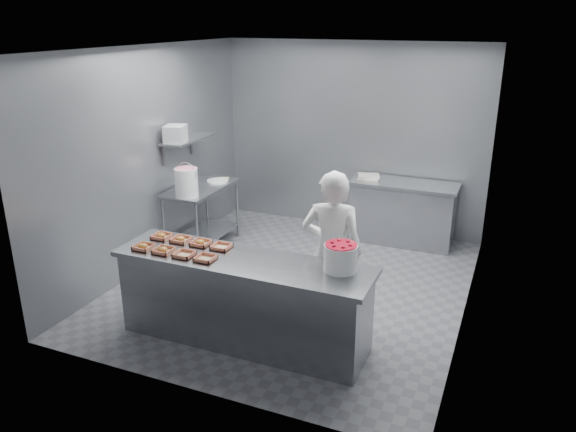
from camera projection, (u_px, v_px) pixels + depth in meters
The scene contains 24 objects.
floor at pixel (295, 285), 6.91m from camera, with size 4.50×4.50×0.00m, color #4C4C51.
ceiling at pixel (296, 48), 5.96m from camera, with size 4.50×4.50×0.00m, color white.
wall_back at pixel (352, 138), 8.38m from camera, with size 4.00×0.04×2.80m, color slate.
wall_left at pixel (150, 159), 7.17m from camera, with size 0.04×4.50×2.80m, color slate.
wall_right at pixel (477, 195), 5.70m from camera, with size 0.04×4.50×2.80m, color slate.
service_counter at pixel (243, 300), 5.58m from camera, with size 2.60×0.70×0.90m.
prep_table at pixel (202, 208), 7.83m from camera, with size 0.60×1.20×0.90m.
back_counter at pixel (402, 212), 8.07m from camera, with size 1.50×0.60×0.90m.
wall_shelf at pixel (187, 139), 7.57m from camera, with size 0.35×0.90×0.03m, color slate.
tray_0 at pixel (143, 247), 5.67m from camera, with size 0.19×0.18×0.06m.
tray_1 at pixel (163, 250), 5.58m from camera, with size 0.19×0.18×0.06m.
tray_2 at pixel (184, 254), 5.49m from camera, with size 0.19×0.18×0.04m.
tray_3 at pixel (205, 258), 5.41m from camera, with size 0.19×0.18×0.04m.
tray_4 at pixel (162, 236), 5.94m from camera, with size 0.19×0.18×0.06m.
tray_5 at pixel (181, 239), 5.85m from camera, with size 0.19×0.18×0.06m.
tray_6 at pixel (201, 243), 5.76m from camera, with size 0.19×0.18×0.06m.
tray_7 at pixel (221, 247), 5.68m from camera, with size 0.19×0.18×0.04m.
worker at pixel (332, 252), 5.70m from camera, with size 0.63×0.41×1.72m, color white.
strawberry_tub at pixel (341, 256), 5.15m from camera, with size 0.31×0.31×0.26m.
glaze_bucket at pixel (186, 182), 7.25m from camera, with size 0.31×0.30×0.46m.
bucket_lid at pixel (217, 181), 7.95m from camera, with size 0.30×0.30×0.02m, color silver.
rag at pixel (223, 179), 8.06m from camera, with size 0.14×0.12×0.02m, color #CCB28C.
appliance at pixel (175, 134), 7.29m from camera, with size 0.26×0.29×0.22m, color gray.
paper_stack at pixel (369, 177), 8.10m from camera, with size 0.30×0.22×0.06m, color silver.
Camera 1 is at (2.34, -5.76, 3.13)m, focal length 35.00 mm.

